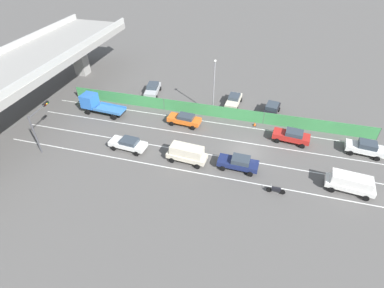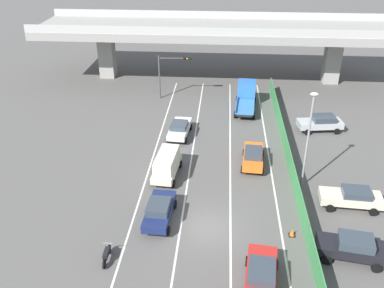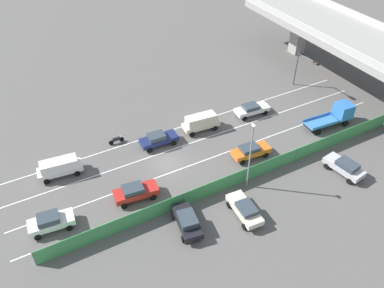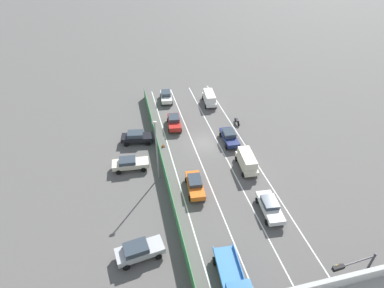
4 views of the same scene
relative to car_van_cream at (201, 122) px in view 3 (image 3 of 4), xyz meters
name	(u,v)px [view 3 (image 3 of 4)]	position (x,y,z in m)	size (l,w,h in m)	color
ground_plane	(167,162)	(3.61, -6.55, -1.20)	(300.00, 300.00, 0.00)	#565451
lane_line_left_edge	(189,124)	(-1.70, -0.77, -1.19)	(0.14, 47.56, 0.01)	silver
lane_line_mid_left	(203,139)	(1.84, -0.77, -1.19)	(0.14, 47.56, 0.01)	silver
lane_line_mid_right	(218,155)	(5.37, -0.77, -1.19)	(0.14, 47.56, 0.01)	silver
lane_line_right_edge	(234,174)	(8.91, -0.77, -1.19)	(0.14, 47.56, 0.01)	silver
elevated_overpass	(377,52)	(3.61, 25.01, 5.17)	(46.80, 10.49, 8.02)	gray
green_fence	(243,176)	(10.43, -0.77, -0.30)	(0.10, 43.66, 1.81)	#3D8E4C
car_van_cream	(201,122)	(0.00, 0.00, 0.00)	(2.26, 4.77, 2.10)	beige
car_sedan_navy	(158,139)	(0.25, -6.02, -0.30)	(2.12, 4.63, 1.62)	navy
car_sedan_white	(51,221)	(6.92, -20.32, -0.26)	(2.37, 4.42, 1.72)	white
car_sedan_red	(135,192)	(7.12, -11.78, -0.27)	(2.39, 4.68, 1.68)	red
car_taxi_orange	(251,151)	(7.35, 2.42, -0.31)	(2.21, 4.65, 1.57)	orange
car_van_white	(59,167)	(-0.15, -17.66, -0.05)	(2.37, 4.95, 1.99)	silver
car_hatchback_white	(252,109)	(0.30, 7.57, -0.35)	(2.26, 4.73, 1.50)	silver
flatbed_truck_blue	(337,115)	(7.17, 15.83, 0.19)	(2.66, 6.53, 2.72)	black
motorcycle	(116,140)	(-2.53, -10.33, -0.74)	(0.60, 1.95, 0.93)	black
parked_sedan_dark	(187,221)	(13.06, -8.94, -0.27)	(4.59, 2.57, 1.68)	black
parked_sedan_cream	(245,209)	(14.43, -3.26, -0.32)	(4.66, 2.23, 1.56)	beige
parked_wagon_silver	(345,167)	(14.58, 9.88, -0.27)	(4.68, 2.56, 1.66)	#B2B5B7
traffic_light	(304,65)	(-1.73, 17.67, 2.57)	(3.90, 0.50, 5.26)	#47474C
street_lamp	(251,151)	(11.16, -0.71, 3.68)	(0.60, 0.36, 8.17)	gray
traffic_cone	(188,195)	(9.61, -6.98, -0.94)	(0.47, 0.47, 0.55)	orange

